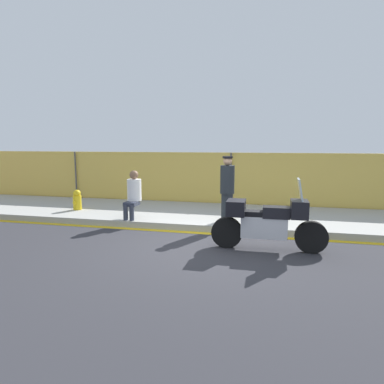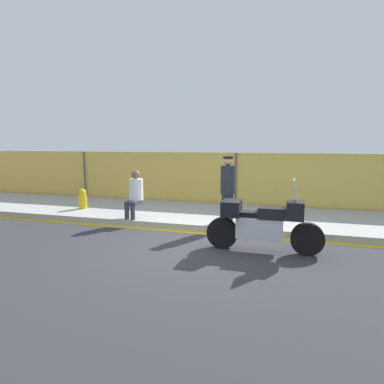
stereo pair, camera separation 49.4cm
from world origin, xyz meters
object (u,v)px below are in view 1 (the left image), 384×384
officer_standing (227,188)px  person_seated_on_curb (133,192)px  motorcycle (267,222)px  fire_hydrant (77,200)px

officer_standing → person_seated_on_curb: officer_standing is taller
motorcycle → officer_standing: officer_standing is taller
person_seated_on_curb → fire_hydrant: (-2.04, 0.63, -0.39)m
fire_hydrant → motorcycle: bearing=-21.1°
motorcycle → fire_hydrant: bearing=158.4°
officer_standing → fire_hydrant: bearing=174.2°
motorcycle → person_seated_on_curb: size_ratio=1.83×
motorcycle → fire_hydrant: motorcycle is taller
motorcycle → fire_hydrant: 5.88m
motorcycle → person_seated_on_curb: (-3.44, 1.48, 0.27)m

